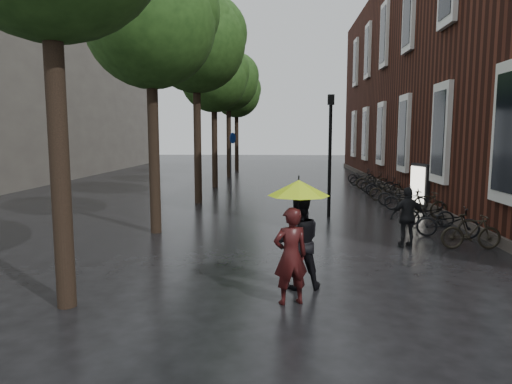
# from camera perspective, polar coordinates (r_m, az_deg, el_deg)

# --- Properties ---
(ground) EXTENTS (120.00, 120.00, 0.00)m
(ground) POSITION_cam_1_polar(r_m,az_deg,el_deg) (7.04, 5.70, -17.64)
(ground) COLOR black
(brick_building) EXTENTS (10.20, 33.20, 12.00)m
(brick_building) POSITION_cam_1_polar(r_m,az_deg,el_deg) (28.17, 26.38, 12.67)
(brick_building) COLOR #38160F
(brick_building) RESTS_ON ground
(street_trees) EXTENTS (4.33, 34.03, 8.91)m
(street_trees) POSITION_cam_1_polar(r_m,az_deg,el_deg) (22.85, -6.33, 15.68)
(street_trees) COLOR black
(street_trees) RESTS_ON ground
(person_burgundy) EXTENTS (0.73, 0.59, 1.72)m
(person_burgundy) POSITION_cam_1_polar(r_m,az_deg,el_deg) (8.02, 4.35, -7.97)
(person_burgundy) COLOR black
(person_burgundy) RESTS_ON ground
(person_black) EXTENTS (0.97, 0.80, 1.81)m
(person_black) POSITION_cam_1_polar(r_m,az_deg,el_deg) (8.83, 5.35, -6.23)
(person_black) COLOR black
(person_black) RESTS_ON ground
(lime_umbrella) EXTENTS (1.13, 1.13, 1.66)m
(lime_umbrella) POSITION_cam_1_polar(r_m,az_deg,el_deg) (8.23, 5.36, 0.51)
(lime_umbrella) COLOR black
(lime_umbrella) RESTS_ON ground
(pedestrian_walking) EXTENTS (0.97, 0.49, 1.59)m
(pedestrian_walking) POSITION_cam_1_polar(r_m,az_deg,el_deg) (12.65, 18.44, -3.01)
(pedestrian_walking) COLOR black
(pedestrian_walking) RESTS_ON ground
(parked_bicycles) EXTENTS (1.98, 16.97, 0.99)m
(parked_bicycles) POSITION_cam_1_polar(r_m,az_deg,el_deg) (20.96, 16.64, 0.03)
(parked_bicycles) COLOR black
(parked_bicycles) RESTS_ON ground
(ad_lightbox) EXTENTS (0.27, 1.19, 1.79)m
(ad_lightbox) POSITION_cam_1_polar(r_m,az_deg,el_deg) (19.56, 19.87, 0.74)
(ad_lightbox) COLOR black
(ad_lightbox) RESTS_ON ground
(lamp_post) EXTENTS (0.22, 0.22, 4.35)m
(lamp_post) POSITION_cam_1_polar(r_m,az_deg,el_deg) (16.51, 9.25, 6.02)
(lamp_post) COLOR black
(lamp_post) RESTS_ON ground
(cycle_sign) EXTENTS (0.16, 0.55, 3.04)m
(cycle_sign) POSITION_cam_1_polar(r_m,az_deg,el_deg) (23.61, -3.06, 4.91)
(cycle_sign) COLOR #262628
(cycle_sign) RESTS_ON ground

